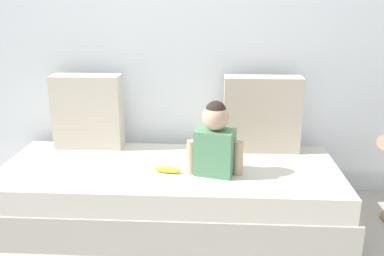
{
  "coord_description": "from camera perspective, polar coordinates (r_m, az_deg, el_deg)",
  "views": [
    {
      "loc": [
        0.27,
        -2.41,
        1.38
      ],
      "look_at": [
        0.14,
        0.0,
        0.62
      ],
      "focal_mm": 39.41,
      "sensor_mm": 36.0,
      "label": 1
    }
  ],
  "objects": [
    {
      "name": "ground_plane",
      "position": [
        2.79,
        -2.95,
        -12.24
      ],
      "size": [
        12.0,
        12.0,
        0.0
      ],
      "primitive_type": "plane",
      "color": "#B2ADA3"
    },
    {
      "name": "back_wall",
      "position": [
        2.98,
        -2.15,
        12.23
      ],
      "size": [
        5.34,
        0.1,
        2.22
      ],
      "primitive_type": "cube",
      "color": "silver",
      "rests_on": "ground"
    },
    {
      "name": "couch",
      "position": [
        2.7,
        -3.01,
        -8.86
      ],
      "size": [
        2.14,
        0.84,
        0.37
      ],
      "color": "beige",
      "rests_on": "ground"
    },
    {
      "name": "throw_pillow_left",
      "position": [
        2.96,
        -13.91,
        2.14
      ],
      "size": [
        0.46,
        0.16,
        0.5
      ],
      "primitive_type": "cube",
      "color": "beige",
      "rests_on": "couch"
    },
    {
      "name": "throw_pillow_right",
      "position": [
        2.85,
        9.42,
        1.85
      ],
      "size": [
        0.51,
        0.16,
        0.51
      ],
      "primitive_type": "cube",
      "color": "#C1B29E",
      "rests_on": "couch"
    },
    {
      "name": "toddler",
      "position": [
        2.44,
        3.16,
        -1.62
      ],
      "size": [
        0.33,
        0.2,
        0.44
      ],
      "color": "#568E66",
      "rests_on": "couch"
    },
    {
      "name": "banana",
      "position": [
        2.52,
        -3.26,
        -5.65
      ],
      "size": [
        0.18,
        0.08,
        0.04
      ],
      "primitive_type": "ellipsoid",
      "rotation": [
        0.0,
        0.0,
        -0.19
      ],
      "color": "yellow",
      "rests_on": "couch"
    }
  ]
}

